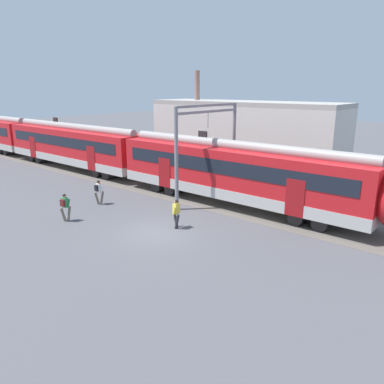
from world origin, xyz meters
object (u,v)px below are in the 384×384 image
object	(u,v)px
commuter_train	(78,146)
pedestrian_yellow	(176,212)
pedestrian_green	(65,205)
pedestrian_white	(99,190)

from	to	relation	value
commuter_train	pedestrian_yellow	distance (m)	18.67
commuter_train	pedestrian_green	bearing A→B (deg)	-36.85
pedestrian_white	pedestrian_yellow	xyz separation A→B (m)	(6.96, 0.04, -0.03)
pedestrian_white	pedestrian_yellow	world-z (taller)	same
pedestrian_green	pedestrian_yellow	bearing A→B (deg)	29.97
pedestrian_yellow	commuter_train	bearing A→B (deg)	162.28
pedestrian_white	pedestrian_green	distance (m)	3.49
pedestrian_white	commuter_train	bearing A→B (deg)	152.11
pedestrian_white	pedestrian_green	xyz separation A→B (m)	(1.21, -3.28, 0.00)
pedestrian_white	pedestrian_yellow	size ratio (longest dim) A/B	1.00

